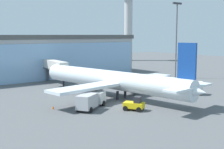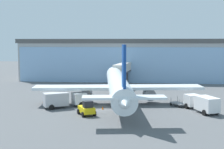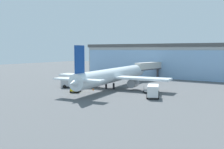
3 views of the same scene
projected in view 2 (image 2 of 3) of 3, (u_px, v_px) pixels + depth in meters
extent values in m
plane|color=#545659|center=(103.00, 109.00, 52.02)|extent=(240.00, 240.00, 0.00)
cube|color=#A8A8A8|center=(127.00, 61.00, 92.61)|extent=(61.76, 17.17, 10.85)
cube|color=#8CB5DF|center=(126.00, 65.00, 85.24)|extent=(59.96, 2.70, 9.77)
cube|color=#4D4D4D|center=(127.00, 41.00, 91.99)|extent=(62.99, 17.51, 1.20)
cube|color=beige|center=(123.00, 68.00, 79.81)|extent=(3.52, 13.63, 2.40)
cube|color=#3F3F47|center=(123.00, 72.00, 79.92)|extent=(3.57, 13.63, 0.30)
cylinder|color=#4C4C51|center=(127.00, 77.00, 84.99)|extent=(0.70, 0.70, 3.34)
cylinder|color=white|center=(118.00, 84.00, 57.99)|extent=(9.89, 36.32, 3.59)
cone|color=white|center=(114.00, 74.00, 76.02)|extent=(4.06, 3.58, 3.59)
cone|color=white|center=(125.00, 103.00, 39.97)|extent=(3.88, 4.50, 3.23)
cube|color=white|center=(118.00, 87.00, 56.23)|extent=(30.47, 9.43, 0.50)
cube|color=white|center=(124.00, 97.00, 40.91)|extent=(11.25, 4.29, 0.30)
cube|color=navy|center=(124.00, 66.00, 40.99)|extent=(0.92, 3.21, 5.66)
cylinder|color=gray|center=(87.00, 94.00, 56.69)|extent=(2.63, 3.52, 2.10)
cylinder|color=gray|center=(149.00, 94.00, 57.04)|extent=(2.63, 3.52, 2.10)
cylinder|color=black|center=(112.00, 101.00, 55.43)|extent=(0.50, 0.50, 1.60)
cylinder|color=black|center=(124.00, 101.00, 55.50)|extent=(0.50, 0.50, 1.60)
cylinder|color=black|center=(114.00, 86.00, 73.30)|extent=(0.40, 0.40, 1.60)
cube|color=silver|center=(79.00, 98.00, 54.47)|extent=(3.05, 3.05, 1.90)
cube|color=#B2B2B7|center=(56.00, 99.00, 52.68)|extent=(4.55, 4.04, 2.20)
cylinder|color=black|center=(77.00, 102.00, 55.56)|extent=(0.92, 0.75, 0.90)
cylinder|color=black|center=(81.00, 105.00, 53.58)|extent=(0.92, 0.75, 0.90)
cylinder|color=black|center=(48.00, 105.00, 53.36)|extent=(0.92, 0.75, 0.90)
cylinder|color=black|center=(52.00, 107.00, 51.38)|extent=(0.92, 0.75, 0.90)
cube|color=silver|center=(192.00, 100.00, 52.66)|extent=(2.94, 2.94, 1.90)
cube|color=white|center=(207.00, 104.00, 48.66)|extent=(3.72, 4.56, 2.20)
cylinder|color=black|center=(186.00, 106.00, 52.43)|extent=(0.66, 0.94, 0.90)
cylinder|color=black|center=(198.00, 105.00, 53.08)|extent=(0.66, 0.94, 0.90)
cylinder|color=black|center=(204.00, 113.00, 47.49)|extent=(0.66, 0.94, 0.90)
cylinder|color=black|center=(217.00, 112.00, 48.15)|extent=(0.66, 0.94, 0.90)
cube|color=gray|center=(178.00, 103.00, 54.39)|extent=(2.94, 3.21, 0.16)
cylinder|color=black|center=(171.00, 104.00, 55.07)|extent=(0.35, 0.43, 0.44)
cylinder|color=gray|center=(171.00, 100.00, 54.99)|extent=(0.08, 0.08, 0.90)
cylinder|color=black|center=(177.00, 104.00, 55.73)|extent=(0.35, 0.43, 0.44)
cylinder|color=gray|center=(177.00, 99.00, 55.65)|extent=(0.08, 0.08, 0.90)
cylinder|color=black|center=(179.00, 107.00, 53.10)|extent=(0.35, 0.43, 0.44)
cylinder|color=gray|center=(179.00, 102.00, 53.01)|extent=(0.08, 0.08, 0.90)
cylinder|color=black|center=(186.00, 106.00, 53.76)|extent=(0.35, 0.43, 0.44)
cylinder|color=gray|center=(186.00, 101.00, 53.67)|extent=(0.08, 0.08, 0.90)
cube|color=yellow|center=(86.00, 110.00, 47.80)|extent=(3.21, 3.67, 0.90)
cube|color=#26262B|center=(88.00, 104.00, 47.12)|extent=(1.72, 1.59, 1.00)
cylinder|color=black|center=(79.00, 112.00, 48.52)|extent=(0.72, 0.86, 0.80)
cylinder|color=black|center=(90.00, 110.00, 49.23)|extent=(0.72, 0.86, 0.80)
cylinder|color=black|center=(83.00, 115.00, 46.47)|extent=(0.72, 0.86, 0.80)
cylinder|color=black|center=(95.00, 113.00, 47.18)|extent=(0.72, 0.86, 0.80)
cone|color=orange|center=(103.00, 108.00, 51.86)|extent=(0.36, 0.36, 0.55)
cone|color=orange|center=(43.00, 101.00, 57.63)|extent=(0.36, 0.36, 0.55)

